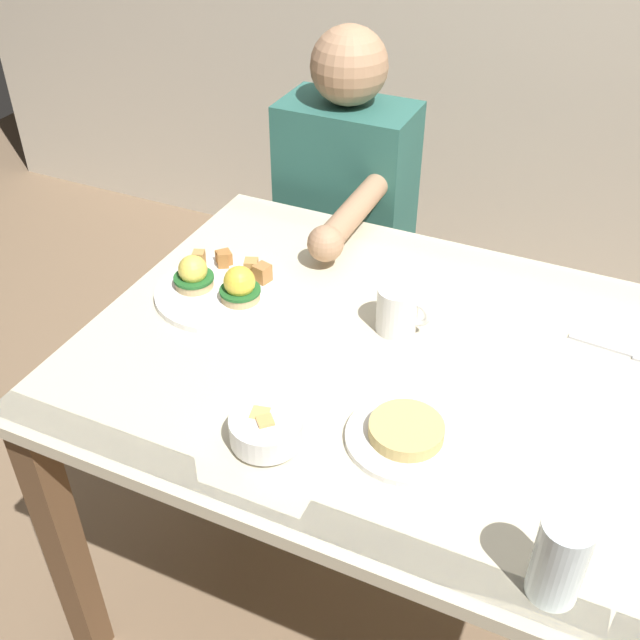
{
  "coord_description": "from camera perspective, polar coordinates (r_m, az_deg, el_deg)",
  "views": [
    {
      "loc": [
        0.32,
        -1.05,
        1.65
      ],
      "look_at": [
        -0.16,
        0.0,
        0.78
      ],
      "focal_mm": 42.75,
      "sensor_mm": 36.0,
      "label": 1
    }
  ],
  "objects": [
    {
      "name": "fruit_bowl",
      "position": [
        1.24,
        -4.04,
        -8.22
      ],
      "size": [
        0.12,
        0.12,
        0.06
      ],
      "color": "white",
      "rests_on": "dining_table"
    },
    {
      "name": "water_glass_near",
      "position": [
        1.09,
        17.41,
        -17.01
      ],
      "size": [
        0.07,
        0.07,
        0.14
      ],
      "color": "silver",
      "rests_on": "dining_table"
    },
    {
      "name": "side_plate",
      "position": [
        1.27,
        6.45,
        -8.51
      ],
      "size": [
        0.2,
        0.2,
        0.04
      ],
      "color": "white",
      "rests_on": "dining_table"
    },
    {
      "name": "fork",
      "position": [
        1.54,
        21.29,
        -2.1
      ],
      "size": [
        0.16,
        0.03,
        0.0
      ],
      "color": "silver",
      "rests_on": "dining_table"
    },
    {
      "name": "coffee_mug",
      "position": [
        1.47,
        5.88,
        0.87
      ],
      "size": [
        0.11,
        0.08,
        0.09
      ],
      "color": "white",
      "rests_on": "dining_table"
    },
    {
      "name": "dining_table",
      "position": [
        1.5,
        5.76,
        -6.06
      ],
      "size": [
        1.2,
        0.9,
        0.74
      ],
      "color": "beige",
      "rests_on": "ground_plane"
    },
    {
      "name": "eggs_benedict_plate",
      "position": [
        1.59,
        -7.47,
        2.57
      ],
      "size": [
        0.27,
        0.27,
        0.09
      ],
      "color": "white",
      "rests_on": "dining_table"
    },
    {
      "name": "diner_person",
      "position": [
        2.05,
        1.72,
        7.74
      ],
      "size": [
        0.34,
        0.54,
        1.14
      ],
      "color": "#33333D",
      "rests_on": "ground_plane"
    },
    {
      "name": "ground_plane",
      "position": [
        1.98,
        4.59,
        -19.59
      ],
      "size": [
        6.0,
        6.0,
        0.0
      ],
      "primitive_type": "plane",
      "color": "#7F664C"
    }
  ]
}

